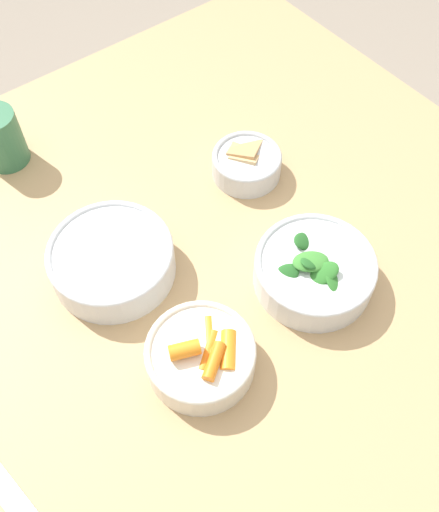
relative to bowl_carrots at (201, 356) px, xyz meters
The scene contains 7 objects.
ground_plane 0.78m from the bowl_carrots, 56.17° to the right, with size 10.00×10.00×0.00m, color gray.
dining_table 0.22m from the bowl_carrots, 56.17° to the right, with size 1.18×1.05×0.73m.
bowl_carrots is the anchor object (origin of this frame).
bowl_greens 0.22m from the bowl_carrots, 88.36° to the right, with size 0.18×0.18×0.07m.
bowl_beans_hotdog 0.21m from the bowl_carrots, ahead, with size 0.19×0.19×0.06m.
bowl_cookies 0.37m from the bowl_carrots, 49.05° to the right, with size 0.12×0.12×0.05m.
cup 0.53m from the bowl_carrots, ahead, with size 0.08×0.08×0.10m.
Camera 1 is at (-0.37, 0.33, 1.48)m, focal length 40.00 mm.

